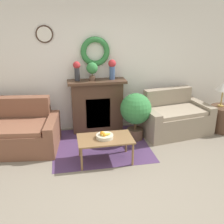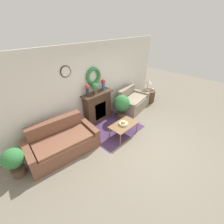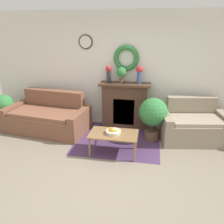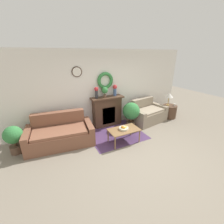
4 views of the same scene
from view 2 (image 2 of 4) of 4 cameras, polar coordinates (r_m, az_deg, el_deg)
The scene contains 16 objects.
ground_plane at distance 4.71m, azimuth 12.64°, elevation -12.86°, with size 16.00×16.00×0.00m, color gray.
floor_rug at distance 5.33m, azimuth -0.36°, elevation -5.93°, with size 1.80×1.64×0.01m.
wall_back at distance 5.31m, azimuth -7.50°, elevation 10.43°, with size 6.80×0.18×2.70m.
fireplace at distance 5.50m, azimuth -5.51°, elevation 2.13°, with size 1.19×0.41×1.11m.
couch_left at distance 4.53m, azimuth -18.46°, elevation -10.76°, with size 2.00×1.20×0.89m.
loveseat_right at distance 6.39m, azimuth 7.71°, elevation 3.88°, with size 1.54×1.07×0.88m.
coffee_table at distance 4.80m, azimuth 4.49°, elevation -5.13°, with size 0.92×0.54×0.43m.
fruit_bowl at distance 4.74m, azimuth 4.41°, elevation -4.36°, with size 0.29×0.29×0.12m.
side_table_by_loveseat at distance 7.20m, azimuth 13.66°, elevation 6.03°, with size 0.58×0.58×0.53m.
table_lamp at distance 6.91m, azimuth 13.64°, elevation 11.20°, with size 0.33×0.33×0.53m.
mug at distance 7.14m, azimuth 15.23°, elevation 8.30°, with size 0.08×0.08×0.08m.
vase_on_mantel_left at distance 4.96m, azimuth -9.41°, elevation 8.44°, with size 0.15×0.15×0.39m.
vase_on_mantel_right at distance 5.37m, azimuth -3.33°, elevation 10.72°, with size 0.16×0.16×0.41m.
potted_plant_on_mantel at distance 5.11m, azimuth -6.59°, elevation 9.40°, with size 0.23×0.23×0.37m.
potted_plant_floor_by_couch at distance 4.27m, azimuth -33.29°, elevation -15.22°, with size 0.48×0.48×0.79m.
potted_plant_floor_by_loveseat at distance 5.56m, azimuth 3.68°, elevation 2.92°, with size 0.61×0.61×0.95m.
Camera 2 is at (-3.07, -1.57, 3.22)m, focal length 24.00 mm.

